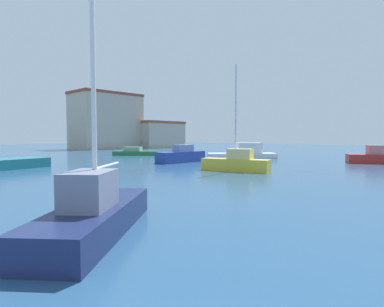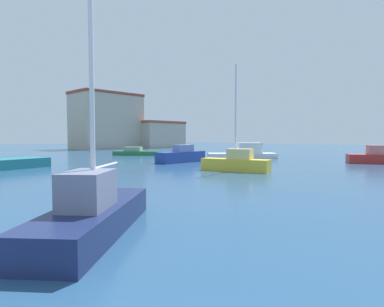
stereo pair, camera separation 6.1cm
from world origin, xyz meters
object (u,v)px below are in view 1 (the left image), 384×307
Objects in this scene: motorboat_blue_mid_harbor at (181,156)px; motorboat_red_far_right at (377,158)px; motorboat_white_distant_north at (244,153)px; motorboat_green_behind_lamppost at (136,152)px; sailboat_navy_center_channel at (94,212)px; sailboat_yellow_near_pier at (236,162)px.

motorboat_red_far_right is (11.01, -13.85, -0.08)m from motorboat_blue_mid_harbor.
motorboat_white_distant_north reaches higher than motorboat_blue_mid_harbor.
motorboat_blue_mid_harbor is at bearing 172.38° from motorboat_white_distant_north.
motorboat_green_behind_lamppost is 26.88m from motorboat_red_far_right.
sailboat_navy_center_channel is 1.37× the size of motorboat_blue_mid_harbor.
motorboat_white_distant_north is 1.33× the size of motorboat_red_far_right.
sailboat_yellow_near_pier is at bearing 22.18° from sailboat_navy_center_channel.
motorboat_red_far_right is (28.14, 0.21, -0.03)m from sailboat_navy_center_channel.
motorboat_blue_mid_harbor and motorboat_red_far_right have the same top height.
sailboat_navy_center_channel reaches higher than motorboat_red_far_right.
motorboat_white_distant_north is at bearing 100.13° from motorboat_red_far_right.
sailboat_navy_center_channel reaches higher than motorboat_white_distant_north.
sailboat_navy_center_channel is at bearing -153.52° from motorboat_white_distant_north.
sailboat_yellow_near_pier is at bearing -108.09° from motorboat_green_behind_lamppost.
motorboat_green_behind_lamppost is at bearing 105.48° from motorboat_red_far_right.
sailboat_yellow_near_pier is 1.26× the size of motorboat_green_behind_lamppost.
motorboat_white_distant_north is at bearing 31.43° from sailboat_yellow_near_pier.
sailboat_yellow_near_pier is 14.90m from motorboat_red_far_right.
motorboat_white_distant_north is (8.75, -1.17, -0.04)m from motorboat_blue_mid_harbor.
sailboat_navy_center_channel is 22.17m from motorboat_blue_mid_harbor.
motorboat_blue_mid_harbor is 1.03× the size of motorboat_red_far_right.
motorboat_white_distant_north is (4.91, -13.22, 0.18)m from motorboat_green_behind_lamppost.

